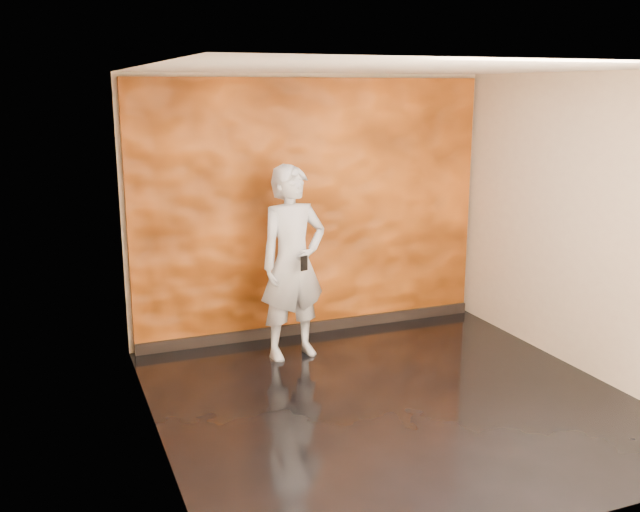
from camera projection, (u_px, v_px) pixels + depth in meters
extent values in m
cube|color=black|center=(393.00, 401.00, 6.20)|extent=(4.00, 4.00, 0.01)
cube|color=#C8B097|center=(311.00, 207.00, 7.69)|extent=(4.00, 0.02, 2.80)
cube|color=#C8B097|center=(561.00, 313.00, 4.07)|extent=(4.00, 0.02, 2.80)
cube|color=#C8B097|center=(152.00, 265.00, 5.16)|extent=(0.02, 4.00, 2.80)
cube|color=#C8B097|center=(590.00, 227.00, 6.59)|extent=(0.02, 4.00, 2.80)
cube|color=white|center=(402.00, 68.00, 5.55)|extent=(4.00, 4.00, 0.01)
cube|color=orange|center=(312.00, 209.00, 7.65)|extent=(3.90, 0.06, 2.75)
cube|color=black|center=(314.00, 327.00, 7.92)|extent=(3.90, 0.04, 0.12)
imported|color=#AAAFBA|center=(293.00, 263.00, 7.03)|extent=(0.77, 0.56, 1.94)
cube|color=black|center=(304.00, 263.00, 6.77)|extent=(0.08, 0.04, 0.14)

